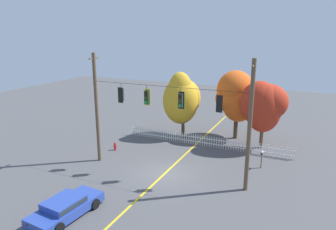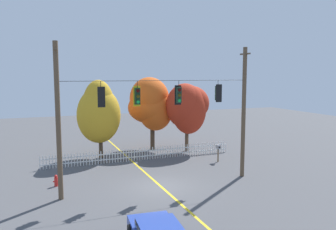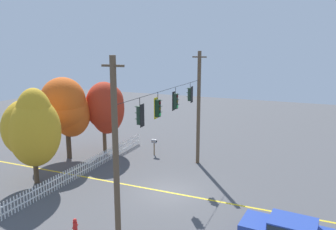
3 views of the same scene
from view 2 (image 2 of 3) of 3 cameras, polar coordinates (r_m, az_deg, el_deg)
The scene contains 13 objects.
ground at distance 21.94m, azimuth -1.22°, elevation -11.84°, with size 80.00×80.00×0.00m, color #4C4C4F.
lane_centerline_stripe at distance 21.94m, azimuth -1.22°, elevation -11.83°, with size 0.16×36.00×0.01m, color gold.
signal_support_span at distance 20.94m, azimuth -1.25°, elevation -0.15°, with size 12.30×1.10×8.82m.
traffic_signal_northbound_secondary at distance 19.86m, azimuth -11.13°, elevation 3.00°, with size 0.43×0.38×1.49m.
traffic_signal_northbound_primary at distance 20.38m, azimuth -5.14°, elevation 3.16°, with size 0.43×0.38×1.53m.
traffic_signal_eastbound_side at distance 21.28m, azimuth 1.79°, elevation 3.36°, with size 0.43×0.38×1.52m.
traffic_signal_southbound_primary at distance 22.50m, azimuth 8.35°, elevation 3.65°, with size 0.43×0.38×1.42m.
white_picket_fence at distance 28.29m, azimuth -4.34°, elevation -6.50°, with size 15.86×0.06×1.01m.
autumn_maple_near_fence at distance 28.83m, azimuth -11.53°, elevation 0.51°, with size 3.57×3.73×6.57m.
autumn_maple_mid at distance 31.58m, azimuth -2.79°, elevation 1.71°, with size 4.19×4.13×6.76m.
autumn_oak_far_east at distance 30.75m, azimuth 3.37°, elevation 1.42°, with size 4.14×3.08×6.22m.
fire_hydrant at distance 22.98m, azimuth -18.20°, elevation -10.38°, with size 0.38×0.22×0.74m.
roadside_mailbox at distance 27.83m, azimuth 8.39°, elevation -5.47°, with size 0.25×0.44×1.39m.
Camera 2 is at (-7.17, -19.51, 7.03)m, focal length 36.47 mm.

